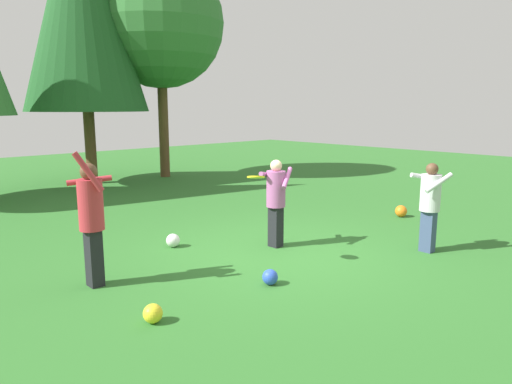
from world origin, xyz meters
The scene contains 11 objects.
ground_plane centered at (0.00, 0.00, 0.00)m, with size 40.00×40.00×0.00m, color #2D6B28.
person_thrower centered at (-2.88, 0.73, 1.05)m, with size 0.65×0.64×1.93m.
person_catcher centered at (2.05, -1.72, 0.92)m, with size 0.69×0.67×1.56m.
person_bystander centered at (0.34, 0.31, 0.93)m, with size 0.70×0.68×1.58m.
frisbee centered at (-0.71, -0.28, 1.44)m, with size 0.38×0.38×0.09m.
ball_orange centered at (4.09, -0.06, 0.13)m, with size 0.27×0.27×0.27m, color orange.
ball_yellow centered at (-2.90, -0.85, 0.12)m, with size 0.23×0.23×0.23m, color yellow.
ball_blue centered at (-1.05, -0.94, 0.11)m, with size 0.23×0.23×0.23m, color blue.
ball_white centered at (-1.04, 1.55, 0.12)m, with size 0.24×0.24×0.24m, color white.
tree_right centered at (3.63, 9.10, 5.28)m, with size 4.39×4.39×7.49m.
tree_center centered at (1.06, 9.46, 5.73)m, with size 3.83×3.83×9.16m.
Camera 1 is at (-5.57, -5.42, 2.50)m, focal length 33.02 mm.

